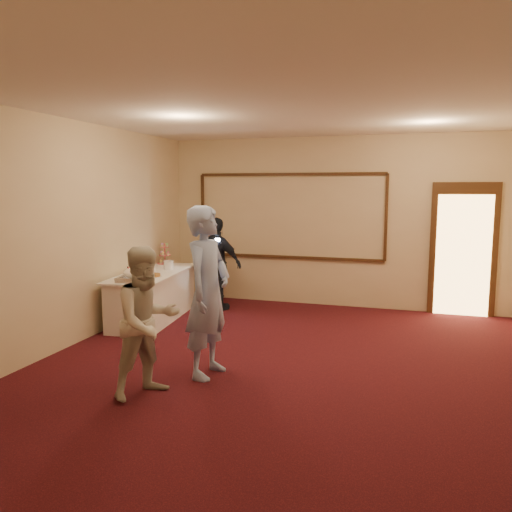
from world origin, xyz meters
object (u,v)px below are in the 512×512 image
Objects in this scene: cupcake_stand at (165,256)px; buffet_table at (153,296)px; pavlova_tray at (135,275)px; plate_stack_b at (169,265)px; man at (208,292)px; plate_stack_a at (150,267)px; woman at (148,322)px; tart at (153,276)px; guest at (217,264)px.

buffet_table is at bearing -74.65° from cupcake_stand.
plate_stack_b is (-0.01, 1.09, -0.02)m from pavlova_tray.
buffet_table is at bearing 98.98° from pavlova_tray.
man reaches higher than cupcake_stand.
buffet_table is at bearing -12.75° from plate_stack_a.
buffet_table is 3.03m from woman.
plate_stack_a is 0.75× the size of tart.
guest reaches higher than cupcake_stand.
pavlova_tray is at bearing -106.68° from tart.
pavlova_tray is 1.67m from cupcake_stand.
tart is at bearing 56.32° from woman.
man is at bearing -36.52° from pavlova_tray.
plate_stack_b is 0.75m from tart.
plate_stack_b is 0.68× the size of tart.
cupcake_stand is at bearing 41.04° from man.
tart is (0.47, -1.28, -0.12)m from cupcake_stand.
plate_stack_b is at bearing 64.55° from plate_stack_a.
buffet_table is 2.71m from man.
woman reaches higher than plate_stack_a.
tart is (0.22, -0.38, 0.41)m from buffet_table.
buffet_table is 1.24m from guest.
pavlova_tray is at bearing 80.10° from guest.
man is (1.84, -1.98, 0.11)m from plate_stack_a.
buffet_table is 11.59× the size of plate_stack_a.
cupcake_stand is at bearing 101.83° from plate_stack_a.
plate_stack_b reaches higher than buffet_table.
cupcake_stand is at bearing 102.51° from pavlova_tray.
guest reaches higher than plate_stack_a.
plate_stack_a is at bearing 125.53° from tart.
man is (1.77, -1.97, 0.57)m from buffet_table.
guest is (-0.66, 3.55, 0.04)m from woman.
buffet_table is at bearing 61.38° from guest.
woman reaches higher than pavlova_tray.
woman reaches higher than tart.
cupcake_stand is (-0.25, 0.89, 0.52)m from buffet_table.
plate_stack_a is 0.12× the size of guest.
pavlova_tray is at bearing -76.70° from plate_stack_a.
woman is (1.46, -2.67, -0.08)m from plate_stack_a.
cupcake_stand reaches higher than pavlova_tray.
pavlova_tray is 3.44× the size of plate_stack_b.
cupcake_stand is at bearing 53.77° from woman.
plate_stack_b is (0.35, -0.54, -0.07)m from cupcake_stand.
man reaches higher than guest.
man reaches higher than buffet_table.
tart reaches higher than buffet_table.
plate_stack_b is at bearing 41.59° from man.
guest is (0.63, 1.63, -0.05)m from pavlova_tray.
guest is (-1.03, 2.86, -0.15)m from man.
plate_stack_a is 1.20m from guest.
plate_stack_a is 1.10× the size of plate_stack_b.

